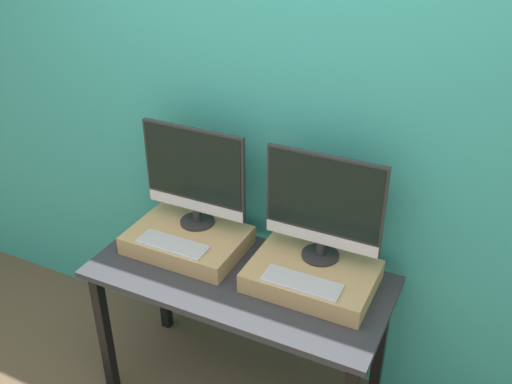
{
  "coord_description": "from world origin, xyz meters",
  "views": [
    {
      "loc": [
        0.98,
        -1.52,
        2.39
      ],
      "look_at": [
        0.0,
        0.49,
        1.12
      ],
      "focal_mm": 40.0,
      "sensor_mm": 36.0,
      "label": 1
    }
  ],
  "objects_px": {
    "monitor_right": "(324,205)",
    "keyboard_right": "(302,283)",
    "monitor_left": "(194,174)",
    "keyboard_left": "(173,244)"
  },
  "relations": [
    {
      "from": "monitor_left",
      "to": "monitor_right",
      "type": "height_order",
      "value": "same"
    },
    {
      "from": "keyboard_left",
      "to": "keyboard_right",
      "type": "xyz_separation_m",
      "value": [
        0.65,
        0.0,
        0.0
      ]
    },
    {
      "from": "monitor_right",
      "to": "keyboard_right",
      "type": "distance_m",
      "value": 0.35
    },
    {
      "from": "keyboard_left",
      "to": "keyboard_right",
      "type": "relative_size",
      "value": 1.0
    },
    {
      "from": "monitor_right",
      "to": "keyboard_right",
      "type": "bearing_deg",
      "value": -90.0
    },
    {
      "from": "monitor_right",
      "to": "monitor_left",
      "type": "bearing_deg",
      "value": 180.0
    },
    {
      "from": "monitor_left",
      "to": "monitor_right",
      "type": "relative_size",
      "value": 1.0
    },
    {
      "from": "monitor_left",
      "to": "keyboard_left",
      "type": "xyz_separation_m",
      "value": [
        0.0,
        -0.22,
        -0.27
      ]
    },
    {
      "from": "keyboard_left",
      "to": "monitor_right",
      "type": "distance_m",
      "value": 0.73
    },
    {
      "from": "keyboard_right",
      "to": "monitor_right",
      "type": "bearing_deg",
      "value": 90.0
    }
  ]
}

